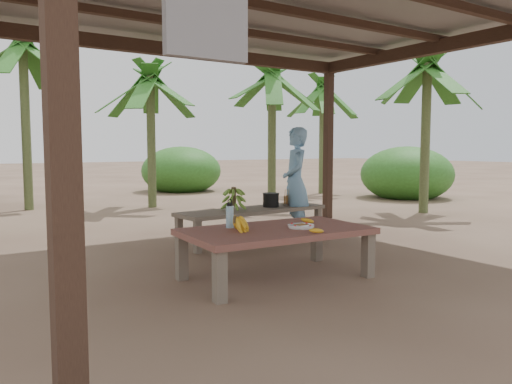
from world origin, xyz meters
TOP-DOWN VIEW (x-y plane):
  - ground at (0.00, 0.00)m, footprint 80.00×80.00m
  - pavilion at (-0.01, -0.01)m, footprint 6.60×5.60m
  - work_table at (-0.47, -0.62)m, footprint 1.85×1.10m
  - bench at (0.43, 1.16)m, footprint 2.24×0.77m
  - ripe_banana_bunch at (-0.89, -0.55)m, footprint 0.32×0.31m
  - plate at (-0.25, -0.74)m, footprint 0.26×0.26m
  - loose_banana_front at (-0.31, -1.05)m, footprint 0.17×0.07m
  - loose_banana_side at (0.03, -0.51)m, footprint 0.11×0.15m
  - water_flask at (-0.82, -0.34)m, footprint 0.08×0.08m
  - green_banana_stalk at (0.11, 1.14)m, footprint 0.31×0.31m
  - cooking_pot at (0.75, 1.19)m, footprint 0.22×0.22m
  - skewer_rack at (1.03, 1.16)m, footprint 0.19×0.09m
  - woman at (1.14, 1.12)m, footprint 0.60×0.68m
  - banana_plant_ne at (3.04, 4.41)m, footprint 1.80×1.80m
  - banana_plant_n at (0.75, 5.63)m, footprint 1.80×1.80m
  - banana_plant_nw at (-1.56, 6.60)m, footprint 1.80×1.80m
  - banana_plant_e at (4.89, 1.81)m, footprint 1.80×1.80m
  - banana_plant_far at (5.98, 6.12)m, footprint 1.80×1.80m

SIDE VIEW (x-z plane):
  - ground at x=0.00m, z-range 0.00..0.00m
  - bench at x=0.43m, z-range 0.17..0.62m
  - work_table at x=-0.47m, z-range 0.18..0.68m
  - plate at x=-0.25m, z-range 0.50..0.54m
  - loose_banana_front at x=-0.31m, z-range 0.50..0.54m
  - loose_banana_side at x=0.03m, z-range 0.50..0.54m
  - cooking_pot at x=0.75m, z-range 0.45..0.64m
  - skewer_rack at x=1.03m, z-range 0.45..0.69m
  - ripe_banana_bunch at x=-0.89m, z-range 0.50..0.66m
  - green_banana_stalk at x=0.11m, z-range 0.45..0.78m
  - water_flask at x=-0.82m, z-range 0.48..0.76m
  - woman at x=1.14m, z-range 0.00..1.58m
  - banana_plant_n at x=0.75m, z-range 1.01..4.01m
  - banana_plant_ne at x=3.04m, z-range 1.06..4.15m
  - banana_plant_e at x=4.89m, z-range 1.07..4.20m
  - banana_plant_far at x=5.98m, z-range 1.09..4.26m
  - pavilion at x=-0.01m, z-range 1.30..4.25m
  - banana_plant_nw at x=-1.56m, z-range 1.31..4.94m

